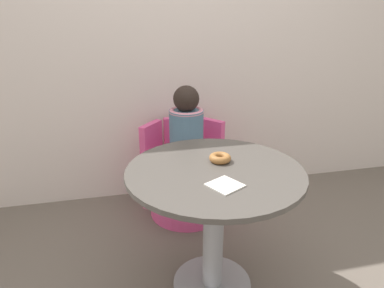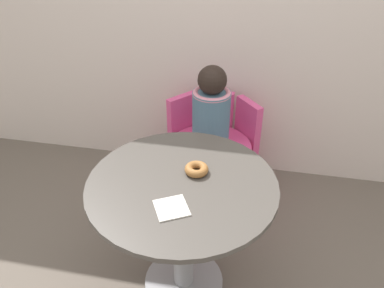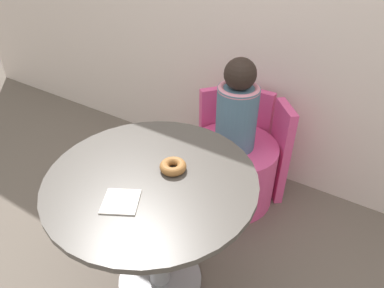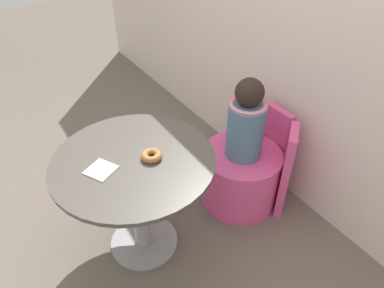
{
  "view_description": "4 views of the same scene",
  "coord_description": "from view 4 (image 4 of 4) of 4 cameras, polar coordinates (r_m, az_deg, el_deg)",
  "views": [
    {
      "loc": [
        -0.47,
        -1.42,
        1.38
      ],
      "look_at": [
        -0.08,
        0.32,
        0.7
      ],
      "focal_mm": 32.0,
      "sensor_mm": 36.0,
      "label": 1
    },
    {
      "loc": [
        0.25,
        -1.26,
        1.74
      ],
      "look_at": [
        -0.07,
        0.34,
        0.66
      ],
      "focal_mm": 35.0,
      "sensor_mm": 36.0,
      "label": 2
    },
    {
      "loc": [
        0.65,
        -0.8,
        1.57
      ],
      "look_at": [
        -0.07,
        0.34,
        0.63
      ],
      "focal_mm": 32.0,
      "sensor_mm": 36.0,
      "label": 3
    },
    {
      "loc": [
        1.25,
        -0.49,
        1.82
      ],
      "look_at": [
        -0.04,
        0.35,
        0.64
      ],
      "focal_mm": 32.0,
      "sensor_mm": 36.0,
      "label": 4
    }
  ],
  "objects": [
    {
      "name": "round_table",
      "position": [
        1.89,
        -9.23,
        -6.42
      ],
      "size": [
        0.85,
        0.85,
        0.69
      ],
      "color": "#99999E",
      "rests_on": "ground_plane"
    },
    {
      "name": "ground_plane",
      "position": [
        2.26,
        -7.17,
        -16.49
      ],
      "size": [
        12.0,
        12.0,
        0.0
      ],
      "primitive_type": "plane",
      "color": "#665B51"
    },
    {
      "name": "paper_napkin",
      "position": [
        1.74,
        -14.95,
        -4.19
      ],
      "size": [
        0.17,
        0.17,
        0.01
      ],
      "color": "silver",
      "rests_on": "round_table"
    },
    {
      "name": "child_figure",
      "position": [
        2.11,
        9.03,
        3.69
      ],
      "size": [
        0.23,
        0.23,
        0.54
      ],
      "color": "slate",
      "rests_on": "tub_chair"
    },
    {
      "name": "tub_chair",
      "position": [
        2.39,
        7.99,
        -5.36
      ],
      "size": [
        0.53,
        0.53,
        0.41
      ],
      "color": "#E54C8C",
      "rests_on": "ground_plane"
    },
    {
      "name": "donut",
      "position": [
        1.76,
        -6.77,
        -1.94
      ],
      "size": [
        0.11,
        0.11,
        0.04
      ],
      "color": "#9E6633",
      "rests_on": "round_table"
    },
    {
      "name": "booth_backrest",
      "position": [
        2.44,
        12.23,
        -1.29
      ],
      "size": [
        0.63,
        0.23,
        0.65
      ],
      "color": "#E54C8C",
      "rests_on": "ground_plane"
    },
    {
      "name": "back_wall",
      "position": [
        2.14,
        19.49,
        18.75
      ],
      "size": [
        6.0,
        0.06,
        2.4
      ],
      "color": "silver",
      "rests_on": "ground_plane"
    }
  ]
}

